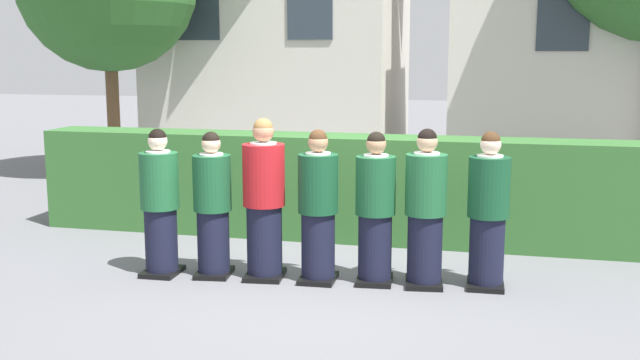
{
  "coord_description": "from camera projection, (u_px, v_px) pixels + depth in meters",
  "views": [
    {
      "loc": [
        1.74,
        -7.23,
        2.32
      ],
      "look_at": [
        0.0,
        0.0,
        1.05
      ],
      "focal_mm": 41.92,
      "sensor_mm": 36.0,
      "label": 1
    }
  ],
  "objects": [
    {
      "name": "student_front_row_5",
      "position": [
        426.0,
        212.0,
        7.43
      ],
      "size": [
        0.42,
        0.53,
        1.59
      ],
      "color": "black",
      "rests_on": "ground"
    },
    {
      "name": "student_front_row_6",
      "position": [
        488.0,
        214.0,
        7.37
      ],
      "size": [
        0.41,
        0.5,
        1.57
      ],
      "color": "black",
      "rests_on": "ground"
    },
    {
      "name": "hedge",
      "position": [
        354.0,
        188.0,
        9.35
      ],
      "size": [
        8.22,
        0.7,
        1.3
      ],
      "color": "#33662D",
      "rests_on": "ground"
    },
    {
      "name": "ground_plane",
      "position": [
        320.0,
        280.0,
        7.72
      ],
      "size": [
        60.0,
        60.0,
        0.0
      ],
      "primitive_type": "plane",
      "color": "slate"
    },
    {
      "name": "student_front_row_4",
      "position": [
        375.0,
        212.0,
        7.52
      ],
      "size": [
        0.4,
        0.47,
        1.55
      ],
      "color": "black",
      "rests_on": "ground"
    },
    {
      "name": "student_front_row_3",
      "position": [
        318.0,
        210.0,
        7.57
      ],
      "size": [
        0.41,
        0.5,
        1.57
      ],
      "color": "black",
      "rests_on": "ground"
    },
    {
      "name": "student_front_row_0",
      "position": [
        160.0,
        206.0,
        7.81
      ],
      "size": [
        0.4,
        0.45,
        1.55
      ],
      "color": "black",
      "rests_on": "ground"
    },
    {
      "name": "student_in_red_blazer",
      "position": [
        264.0,
        203.0,
        7.68
      ],
      "size": [
        0.44,
        0.55,
        1.67
      ],
      "color": "black",
      "rests_on": "ground"
    },
    {
      "name": "school_building_main",
      "position": [
        284.0,
        5.0,
        16.73
      ],
      "size": [
        5.46,
        4.61,
        6.58
      ],
      "color": "beige",
      "rests_on": "ground"
    },
    {
      "name": "student_front_row_1",
      "position": [
        213.0,
        208.0,
        7.77
      ],
      "size": [
        0.41,
        0.51,
        1.52
      ],
      "color": "black",
      "rests_on": "ground"
    }
  ]
}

